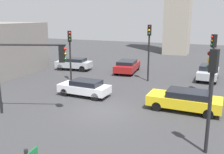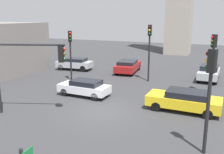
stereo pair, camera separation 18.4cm
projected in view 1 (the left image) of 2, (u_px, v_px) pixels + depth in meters
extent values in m
plane|color=#38383A|center=(103.00, 112.00, 16.58)|extent=(91.11, 91.11, 0.00)
cylinder|color=black|center=(212.00, 65.00, 20.02)|extent=(0.16, 0.16, 4.74)
cube|color=black|center=(214.00, 41.00, 19.59)|extent=(0.45, 0.45, 1.00)
sphere|color=red|center=(212.00, 37.00, 19.47)|extent=(0.20, 0.20, 0.20)
sphere|color=#594714|center=(212.00, 41.00, 19.54)|extent=(0.20, 0.20, 0.20)
sphere|color=#14471E|center=(211.00, 45.00, 19.61)|extent=(0.20, 0.20, 0.20)
cylinder|color=black|center=(30.00, 45.00, 15.31)|extent=(4.14, 1.61, 0.12)
cube|color=black|center=(62.00, 54.00, 15.35)|extent=(0.41, 0.41, 1.00)
sphere|color=red|center=(65.00, 49.00, 15.27)|extent=(0.20, 0.20, 0.20)
sphere|color=#594714|center=(65.00, 54.00, 15.34)|extent=(0.20, 0.20, 0.20)
sphere|color=#14471E|center=(65.00, 59.00, 15.41)|extent=(0.20, 0.20, 0.20)
cylinder|color=black|center=(70.00, 57.00, 23.86)|extent=(0.16, 0.16, 4.79)
cube|color=black|center=(69.00, 36.00, 23.42)|extent=(0.45, 0.45, 1.00)
sphere|color=red|center=(70.00, 33.00, 23.16)|extent=(0.20, 0.20, 0.20)
sphere|color=#594714|center=(70.00, 36.00, 23.23)|extent=(0.20, 0.20, 0.20)
sphere|color=#14471E|center=(70.00, 40.00, 23.30)|extent=(0.20, 0.20, 0.20)
cylinder|color=black|center=(149.00, 53.00, 23.97)|extent=(0.16, 0.16, 5.33)
cube|color=black|center=(149.00, 30.00, 23.47)|extent=(0.34, 0.34, 1.00)
sphere|color=#4C0F0C|center=(149.00, 27.00, 23.21)|extent=(0.20, 0.20, 0.20)
sphere|color=yellow|center=(149.00, 30.00, 23.28)|extent=(0.20, 0.20, 0.20)
sphere|color=#14471E|center=(149.00, 34.00, 23.35)|extent=(0.20, 0.20, 0.20)
cylinder|color=black|center=(210.00, 103.00, 11.11)|extent=(0.16, 0.16, 4.76)
cube|color=black|center=(214.00, 61.00, 10.67)|extent=(0.40, 0.40, 1.00)
sphere|color=#4C0F0C|center=(210.00, 53.00, 10.72)|extent=(0.20, 0.20, 0.20)
sphere|color=yellow|center=(209.00, 60.00, 10.79)|extent=(0.20, 0.20, 0.20)
sphere|color=#14471E|center=(209.00, 67.00, 10.86)|extent=(0.20, 0.20, 0.20)
cube|color=maroon|center=(127.00, 67.00, 28.24)|extent=(2.48, 4.76, 0.69)
cube|color=black|center=(127.00, 62.00, 27.91)|extent=(2.03, 2.73, 0.41)
cylinder|color=black|center=(124.00, 67.00, 30.01)|extent=(0.42, 0.64, 0.60)
cylinder|color=black|center=(137.00, 67.00, 29.53)|extent=(0.42, 0.64, 0.60)
cylinder|color=black|center=(116.00, 72.00, 27.11)|extent=(0.42, 0.64, 0.60)
cylinder|color=black|center=(132.00, 73.00, 26.64)|extent=(0.42, 0.64, 0.60)
cube|color=silver|center=(84.00, 88.00, 19.85)|extent=(4.07, 1.78, 0.59)
cube|color=black|center=(86.00, 83.00, 19.66)|extent=(2.30, 1.52, 0.43)
cylinder|color=black|center=(65.00, 92.00, 19.88)|extent=(0.61, 0.32, 0.60)
cylinder|color=black|center=(74.00, 88.00, 21.07)|extent=(0.61, 0.32, 0.60)
cylinder|color=black|center=(95.00, 97.00, 18.76)|extent=(0.61, 0.32, 0.60)
cylinder|color=black|center=(104.00, 92.00, 19.95)|extent=(0.61, 0.32, 0.60)
cube|color=#ADB2B7|center=(208.00, 73.00, 24.77)|extent=(1.94, 4.09, 0.67)
cube|color=black|center=(209.00, 67.00, 24.82)|extent=(1.65, 2.32, 0.49)
cylinder|color=black|center=(215.00, 80.00, 23.34)|extent=(0.35, 0.71, 0.70)
cylinder|color=black|center=(198.00, 79.00, 23.94)|extent=(0.35, 0.71, 0.70)
cylinder|color=black|center=(217.00, 74.00, 25.75)|extent=(0.35, 0.71, 0.70)
cylinder|color=black|center=(202.00, 73.00, 26.35)|extent=(0.35, 0.71, 0.70)
cube|color=yellow|center=(184.00, 101.00, 16.75)|extent=(4.75, 2.03, 0.67)
cube|color=black|center=(188.00, 94.00, 16.53)|extent=(2.68, 1.74, 0.45)
cylinder|color=black|center=(157.00, 106.00, 16.78)|extent=(0.63, 0.36, 0.62)
cylinder|color=black|center=(163.00, 99.00, 18.16)|extent=(0.63, 0.36, 0.62)
cylinder|color=black|center=(208.00, 114.00, 15.49)|extent=(0.63, 0.36, 0.62)
cylinder|color=black|center=(210.00, 106.00, 16.87)|extent=(0.63, 0.36, 0.62)
cube|color=#ADB2B7|center=(74.00, 64.00, 29.50)|extent=(4.21, 2.20, 0.67)
cube|color=black|center=(75.00, 60.00, 29.33)|extent=(2.42, 1.80, 0.41)
cylinder|color=black|center=(60.00, 67.00, 29.28)|extent=(0.72, 0.39, 0.69)
cylinder|color=black|center=(66.00, 65.00, 30.64)|extent=(0.72, 0.39, 0.69)
cylinder|color=black|center=(82.00, 69.00, 28.52)|extent=(0.72, 0.39, 0.69)
cylinder|color=black|center=(87.00, 66.00, 29.87)|extent=(0.72, 0.39, 0.69)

